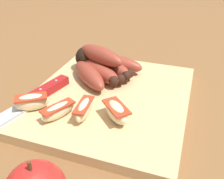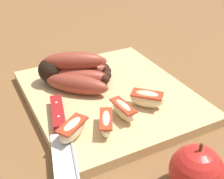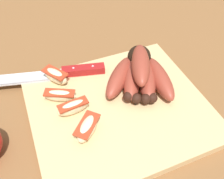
{
  "view_description": "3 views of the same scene",
  "coord_description": "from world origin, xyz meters",
  "px_view_note": "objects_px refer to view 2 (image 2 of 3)",
  "views": [
    {
      "loc": [
        -0.42,
        -0.15,
        0.3
      ],
      "look_at": [
        -0.01,
        -0.01,
        0.04
      ],
      "focal_mm": 40.22,
      "sensor_mm": 36.0,
      "label": 1
    },
    {
      "loc": [
        -0.48,
        0.24,
        0.36
      ],
      "look_at": [
        -0.02,
        0.0,
        0.04
      ],
      "focal_mm": 48.75,
      "sensor_mm": 36.0,
      "label": 2
    },
    {
      "loc": [
        -0.14,
        -0.3,
        0.42
      ],
      "look_at": [
        -0.01,
        0.02,
        0.05
      ],
      "focal_mm": 39.81,
      "sensor_mm": 36.0,
      "label": 3
    }
  ],
  "objects_px": {
    "banana_bunch": "(75,72)",
    "apple_wedge_extra": "(147,99)",
    "apple_wedge_middle": "(123,110)",
    "apple_wedge_near": "(106,122)",
    "chefs_knife": "(61,131)",
    "whole_apple": "(199,170)",
    "apple_wedge_far": "(73,129)"
  },
  "relations": [
    {
      "from": "banana_bunch",
      "to": "apple_wedge_extra",
      "type": "distance_m",
      "value": 0.18
    },
    {
      "from": "apple_wedge_middle",
      "to": "apple_wedge_extra",
      "type": "relative_size",
      "value": 1.03
    },
    {
      "from": "banana_bunch",
      "to": "apple_wedge_near",
      "type": "xyz_separation_m",
      "value": [
        -0.18,
        0.01,
        -0.01
      ]
    },
    {
      "from": "banana_bunch",
      "to": "chefs_knife",
      "type": "bearing_deg",
      "value": 150.58
    },
    {
      "from": "apple_wedge_extra",
      "to": "whole_apple",
      "type": "height_order",
      "value": "whole_apple"
    },
    {
      "from": "apple_wedge_far",
      "to": "apple_wedge_extra",
      "type": "relative_size",
      "value": 1.01
    },
    {
      "from": "chefs_knife",
      "to": "banana_bunch",
      "type": "bearing_deg",
      "value": -29.42
    },
    {
      "from": "apple_wedge_middle",
      "to": "whole_apple",
      "type": "height_order",
      "value": "whole_apple"
    },
    {
      "from": "apple_wedge_near",
      "to": "apple_wedge_middle",
      "type": "height_order",
      "value": "apple_wedge_middle"
    },
    {
      "from": "apple_wedge_far",
      "to": "apple_wedge_extra",
      "type": "distance_m",
      "value": 0.16
    },
    {
      "from": "whole_apple",
      "to": "chefs_knife",
      "type": "bearing_deg",
      "value": 37.17
    },
    {
      "from": "banana_bunch",
      "to": "apple_wedge_near",
      "type": "relative_size",
      "value": 2.38
    },
    {
      "from": "banana_bunch",
      "to": "whole_apple",
      "type": "distance_m",
      "value": 0.34
    },
    {
      "from": "apple_wedge_extra",
      "to": "banana_bunch",
      "type": "bearing_deg",
      "value": 30.05
    },
    {
      "from": "apple_wedge_far",
      "to": "whole_apple",
      "type": "relative_size",
      "value": 0.75
    },
    {
      "from": "banana_bunch",
      "to": "apple_wedge_far",
      "type": "bearing_deg",
      "value": 157.54
    },
    {
      "from": "apple_wedge_near",
      "to": "apple_wedge_far",
      "type": "relative_size",
      "value": 1.07
    },
    {
      "from": "apple_wedge_far",
      "to": "apple_wedge_extra",
      "type": "xyz_separation_m",
      "value": [
        0.02,
        -0.16,
        0.0
      ]
    },
    {
      "from": "chefs_knife",
      "to": "apple_wedge_near",
      "type": "distance_m",
      "value": 0.08
    },
    {
      "from": "apple_wedge_middle",
      "to": "apple_wedge_far",
      "type": "xyz_separation_m",
      "value": [
        -0.01,
        0.1,
        0.0
      ]
    },
    {
      "from": "apple_wedge_far",
      "to": "whole_apple",
      "type": "xyz_separation_m",
      "value": [
        -0.17,
        -0.12,
        0.0
      ]
    },
    {
      "from": "banana_bunch",
      "to": "whole_apple",
      "type": "xyz_separation_m",
      "value": [
        -0.34,
        -0.05,
        -0.01
      ]
    },
    {
      "from": "chefs_knife",
      "to": "whole_apple",
      "type": "distance_m",
      "value": 0.23
    },
    {
      "from": "apple_wedge_near",
      "to": "apple_wedge_middle",
      "type": "xyz_separation_m",
      "value": [
        0.02,
        -0.04,
        0.0
      ]
    },
    {
      "from": "apple_wedge_extra",
      "to": "whole_apple",
      "type": "xyz_separation_m",
      "value": [
        -0.19,
        0.04,
        0.0
      ]
    },
    {
      "from": "apple_wedge_middle",
      "to": "whole_apple",
      "type": "distance_m",
      "value": 0.18
    },
    {
      "from": "apple_wedge_near",
      "to": "apple_wedge_extra",
      "type": "height_order",
      "value": "apple_wedge_extra"
    },
    {
      "from": "apple_wedge_middle",
      "to": "whole_apple",
      "type": "relative_size",
      "value": 0.76
    },
    {
      "from": "chefs_knife",
      "to": "apple_wedge_near",
      "type": "bearing_deg",
      "value": -108.16
    },
    {
      "from": "apple_wedge_extra",
      "to": "apple_wedge_middle",
      "type": "bearing_deg",
      "value": 100.02
    },
    {
      "from": "apple_wedge_near",
      "to": "whole_apple",
      "type": "height_order",
      "value": "whole_apple"
    },
    {
      "from": "apple_wedge_far",
      "to": "chefs_knife",
      "type": "bearing_deg",
      "value": 38.58
    }
  ]
}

